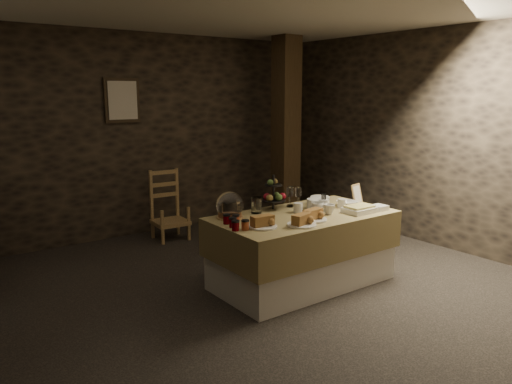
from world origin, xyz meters
TOP-DOWN VIEW (x-y plane):
  - ground_plane at (0.00, 0.00)m, footprint 5.50×5.00m
  - room_shell at (0.00, 0.00)m, footprint 5.52×5.02m
  - buffet_table at (0.58, -0.12)m, footprint 1.77×0.94m
  - chair at (0.23, 2.07)m, footprint 0.44×0.42m
  - timber_column at (1.93, 1.78)m, footprint 0.30×0.30m
  - framed_picture at (-0.15, 2.47)m, footprint 0.45×0.04m
  - plate_stack_a at (0.84, -0.02)m, footprint 0.19×0.19m
  - plate_stack_b at (1.01, 0.10)m, footprint 0.20×0.20m
  - cutlery_holder at (0.82, -0.15)m, footprint 0.10×0.10m
  - cup_a at (0.73, -0.16)m, footprint 0.14×0.14m
  - cup_b at (0.78, -0.27)m, footprint 0.12×0.12m
  - mug_c at (0.59, -0.03)m, footprint 0.09×0.09m
  - mug_d at (1.09, -0.14)m, footprint 0.08×0.08m
  - bowl at (1.20, -0.11)m, footprint 0.21×0.21m
  - cake_dome at (-0.06, 0.19)m, footprint 0.26×0.26m
  - fruit_stand at (0.49, 0.22)m, footprint 0.25×0.25m
  - bread_platter_left at (-0.01, -0.26)m, footprint 0.26×0.26m
  - bread_platter_center at (0.30, -0.42)m, footprint 0.26×0.26m
  - bread_platter_right at (0.50, -0.34)m, footprint 0.26×0.26m
  - jam_jars at (-0.20, -0.12)m, footprint 0.18×0.32m
  - tart_dish at (1.07, -0.39)m, footprint 0.30×0.22m
  - square_dish at (1.33, -0.42)m, footprint 0.14×0.14m
  - menu_frame at (1.39, -0.07)m, footprint 0.18×0.11m
  - storage_jar_a at (0.25, 0.18)m, footprint 0.10×0.10m
  - storage_jar_b at (0.28, 0.22)m, footprint 0.09×0.09m

SIDE VIEW (x-z plane):
  - ground_plane at x=0.00m, z-range -0.01..0.01m
  - chair at x=0.23m, z-range 0.05..0.73m
  - buffet_table at x=0.58m, z-range 0.05..0.75m
  - square_dish at x=1.33m, z-range 0.70..0.74m
  - bowl at x=1.20m, z-range 0.70..0.75m
  - tart_dish at x=1.07m, z-range 0.70..0.77m
  - jam_jars at x=-0.20m, z-range 0.70..0.77m
  - bread_platter_left at x=-0.01m, z-range 0.69..0.79m
  - bread_platter_center at x=0.30m, z-range 0.69..0.79m
  - bread_platter_right at x=0.50m, z-range 0.69..0.79m
  - plate_stack_b at x=1.01m, z-range 0.70..0.78m
  - mug_d at x=1.09m, z-range 0.70..0.79m
  - mug_c at x=0.59m, z-range 0.70..0.79m
  - cup_b at x=0.78m, z-range 0.70..0.80m
  - plate_stack_a at x=0.84m, z-range 0.70..0.80m
  - cup_a at x=0.73m, z-range 0.70..0.81m
  - cutlery_holder at x=0.82m, z-range 0.70..0.82m
  - storage_jar_b at x=0.28m, z-range 0.70..0.84m
  - storage_jar_a at x=0.25m, z-range 0.70..0.86m
  - menu_frame at x=1.39m, z-range 0.68..0.90m
  - cake_dome at x=-0.06m, z-range 0.67..0.93m
  - fruit_stand at x=0.49m, z-range 0.66..1.01m
  - timber_column at x=1.93m, z-range 0.00..2.60m
  - room_shell at x=0.00m, z-range 0.26..2.86m
  - framed_picture at x=-0.15m, z-range 1.47..2.02m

